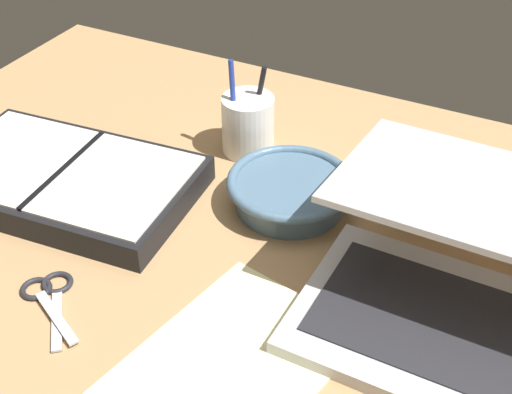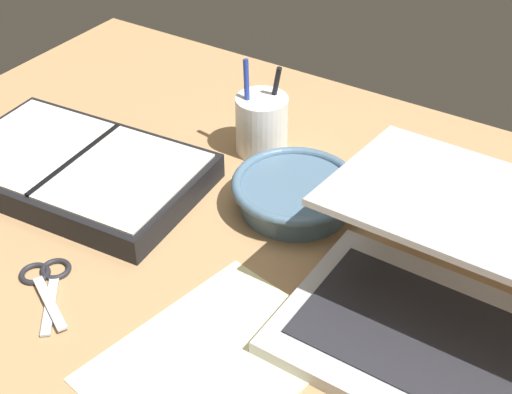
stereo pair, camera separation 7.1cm
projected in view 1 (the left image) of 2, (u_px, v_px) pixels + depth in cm
name	position (u px, v px, depth cm)	size (l,w,h in cm)	color
desk_top	(272.00, 278.00, 90.21)	(140.00, 100.00, 2.00)	tan
laptop	(471.00, 287.00, 80.03)	(36.46, 34.17, 14.98)	#B7B7BC
bowl	(290.00, 190.00, 98.93)	(17.82, 17.82, 4.81)	slate
pen_cup	(248.00, 124.00, 109.13)	(8.05, 8.05, 15.42)	white
planner	(66.00, 180.00, 101.95)	(38.34, 25.36, 4.30)	black
scissors	(49.00, 294.00, 86.17)	(12.13, 10.96, 0.80)	#B7B7BC
paper_sheet_front	(232.00, 362.00, 78.10)	(19.34, 26.07, 0.16)	#F4EFB2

